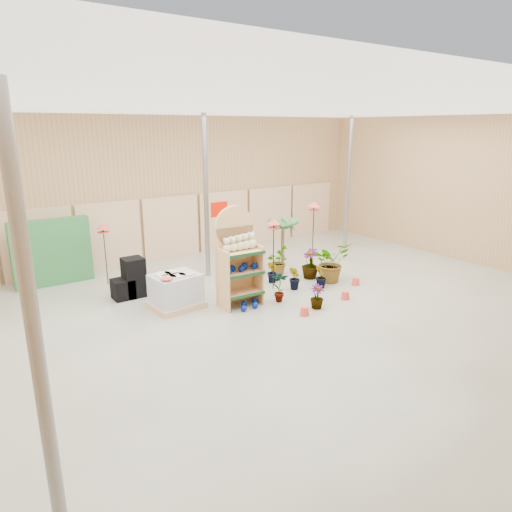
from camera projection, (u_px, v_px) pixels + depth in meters
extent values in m
cube|color=gray|center=(282.00, 317.00, 10.42)|extent=(15.00, 12.00, 0.10)
cube|color=white|center=(286.00, 105.00, 9.17)|extent=(15.00, 12.00, 0.10)
cube|color=#A37D52|center=(168.00, 188.00, 14.59)|extent=(15.00, 0.10, 4.50)
cube|color=#A37D52|center=(479.00, 191.00, 13.92)|extent=(0.10, 12.00, 4.50)
cylinder|color=gray|center=(36.00, 347.00, 4.02)|extent=(0.14, 0.14, 4.50)
cylinder|color=gray|center=(348.00, 184.00, 15.57)|extent=(0.14, 0.14, 4.50)
cylinder|color=gray|center=(206.00, 198.00, 12.57)|extent=(0.14, 0.14, 4.50)
cube|color=tan|center=(38.00, 244.00, 12.65)|extent=(1.90, 0.06, 2.00)
cube|color=tan|center=(110.00, 235.00, 13.74)|extent=(1.90, 0.06, 2.00)
cube|color=tan|center=(172.00, 227.00, 14.83)|extent=(1.90, 0.06, 2.00)
cube|color=tan|center=(224.00, 220.00, 15.92)|extent=(1.90, 0.06, 2.00)
cube|color=tan|center=(271.00, 214.00, 17.01)|extent=(1.90, 0.06, 2.00)
cube|color=tan|center=(311.00, 209.00, 18.10)|extent=(1.90, 0.06, 2.00)
cube|color=tan|center=(235.00, 265.00, 10.93)|extent=(1.00, 0.15, 1.89)
cylinder|color=tan|center=(234.00, 227.00, 10.68)|extent=(1.00, 0.15, 1.00)
cube|color=tan|center=(241.00, 292.00, 10.87)|extent=(0.99, 0.61, 0.04)
cube|color=#0F3819|center=(248.00, 296.00, 10.65)|extent=(0.95, 0.09, 0.07)
cube|color=tan|center=(241.00, 272.00, 10.73)|extent=(0.99, 0.61, 0.04)
cube|color=#0F3819|center=(248.00, 275.00, 10.52)|extent=(0.95, 0.09, 0.07)
cube|color=tan|center=(241.00, 252.00, 10.60)|extent=(0.99, 0.61, 0.04)
cube|color=#0F3819|center=(247.00, 255.00, 10.38)|extent=(0.95, 0.09, 0.07)
cube|color=tan|center=(224.00, 281.00, 10.50)|extent=(0.08, 0.56, 1.44)
cube|color=tan|center=(258.00, 273.00, 11.03)|extent=(0.08, 0.56, 1.44)
sphere|color=beige|center=(227.00, 249.00, 10.44)|extent=(0.20, 0.20, 0.20)
sphere|color=beige|center=(227.00, 241.00, 10.39)|extent=(0.16, 0.16, 0.16)
sphere|color=beige|center=(233.00, 247.00, 10.53)|extent=(0.21, 0.21, 0.21)
sphere|color=beige|center=(233.00, 240.00, 10.48)|extent=(0.16, 0.16, 0.16)
sphere|color=beige|center=(239.00, 246.00, 10.62)|extent=(0.22, 0.22, 0.22)
sphere|color=beige|center=(239.00, 239.00, 10.57)|extent=(0.16, 0.16, 0.16)
sphere|color=beige|center=(245.00, 245.00, 10.71)|extent=(0.23, 0.23, 0.23)
sphere|color=beige|center=(245.00, 237.00, 10.66)|extent=(0.16, 0.16, 0.16)
sphere|color=beige|center=(251.00, 244.00, 10.80)|extent=(0.24, 0.24, 0.24)
sphere|color=beige|center=(251.00, 236.00, 10.74)|extent=(0.16, 0.16, 0.16)
sphere|color=navy|center=(229.00, 271.00, 10.50)|extent=(0.17, 0.17, 0.17)
sphere|color=navy|center=(232.00, 268.00, 10.70)|extent=(0.17, 0.17, 0.17)
sphere|color=navy|center=(242.00, 268.00, 10.69)|extent=(0.17, 0.17, 0.17)
sphere|color=navy|center=(245.00, 266.00, 10.89)|extent=(0.17, 0.17, 0.17)
sphere|color=navy|center=(254.00, 266.00, 10.88)|extent=(0.17, 0.17, 0.17)
sphere|color=navy|center=(244.00, 308.00, 10.58)|extent=(0.15, 0.15, 0.15)
sphere|color=navy|center=(244.00, 304.00, 10.86)|extent=(0.15, 0.15, 0.15)
sphere|color=navy|center=(255.00, 305.00, 10.76)|extent=(0.15, 0.15, 0.15)
sphere|color=navy|center=(255.00, 301.00, 11.03)|extent=(0.15, 0.15, 0.15)
cube|color=tan|center=(177.00, 304.00, 10.83)|extent=(1.23, 1.06, 0.14)
cube|color=#AEB3C4|center=(176.00, 288.00, 10.72)|extent=(1.13, 0.96, 0.67)
cylinder|color=beige|center=(168.00, 277.00, 10.38)|extent=(0.38, 0.38, 0.04)
cylinder|color=beige|center=(178.00, 276.00, 10.51)|extent=(0.38, 0.38, 0.04)
cylinder|color=beige|center=(187.00, 274.00, 10.64)|extent=(0.38, 0.38, 0.04)
cylinder|color=beige|center=(163.00, 274.00, 10.60)|extent=(0.38, 0.38, 0.04)
cylinder|color=beige|center=(172.00, 272.00, 10.73)|extent=(0.38, 0.38, 0.04)
cube|color=black|center=(135.00, 287.00, 11.51)|extent=(0.50, 0.50, 0.50)
cube|color=black|center=(133.00, 268.00, 11.37)|extent=(0.50, 0.50, 0.50)
cube|color=black|center=(123.00, 289.00, 11.34)|extent=(0.50, 0.50, 0.50)
cube|color=#2A6D35|center=(52.00, 252.00, 12.21)|extent=(2.00, 0.30, 1.80)
cylinder|color=gray|center=(219.00, 241.00, 12.54)|extent=(0.05, 0.05, 2.20)
cube|color=#C01100|center=(219.00, 209.00, 12.27)|extent=(0.50, 0.03, 0.40)
cylinder|color=black|center=(273.00, 259.00, 11.85)|extent=(0.02, 0.02, 1.66)
cylinder|color=#D44236|center=(274.00, 228.00, 11.63)|extent=(0.30, 0.30, 0.02)
cone|color=#D44236|center=(274.00, 221.00, 11.58)|extent=(0.34, 0.34, 0.14)
cylinder|color=black|center=(313.00, 244.00, 12.81)|extent=(0.02, 0.02, 1.93)
cylinder|color=#D44236|center=(314.00, 210.00, 12.55)|extent=(0.30, 0.30, 0.02)
cone|color=#D44236|center=(314.00, 204.00, 12.50)|extent=(0.34, 0.34, 0.14)
cylinder|color=black|center=(106.00, 259.00, 12.25)|extent=(0.02, 0.02, 1.45)
cylinder|color=#D44236|center=(103.00, 232.00, 12.05)|extent=(0.30, 0.30, 0.02)
cone|color=#D44236|center=(103.00, 226.00, 12.00)|extent=(0.34, 0.34, 0.14)
cylinder|color=brown|center=(283.00, 247.00, 13.87)|extent=(0.10, 0.10, 1.24)
imported|color=#376F33|center=(280.00, 287.00, 11.10)|extent=(0.49, 0.47, 0.78)
imported|color=#376F33|center=(295.00, 278.00, 11.93)|extent=(0.40, 0.44, 0.65)
imported|color=#376F33|center=(310.00, 264.00, 12.83)|extent=(0.50, 0.50, 0.86)
imported|color=#376F33|center=(312.00, 260.00, 13.56)|extent=(0.27, 0.37, 0.66)
imported|color=#376F33|center=(273.00, 272.00, 12.45)|extent=(0.31, 0.38, 0.63)
imported|color=#376F33|center=(277.00, 261.00, 13.20)|extent=(0.89, 0.92, 0.78)
imported|color=#376F33|center=(317.00, 297.00, 10.71)|extent=(0.41, 0.41, 0.58)
imported|color=#376F33|center=(321.00, 277.00, 12.02)|extent=(0.46, 0.46, 0.65)
imported|color=#376F33|center=(331.00, 262.00, 12.54)|extent=(1.04, 0.92, 1.11)
imported|color=#376F33|center=(254.00, 261.00, 13.29)|extent=(0.49, 0.49, 0.74)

